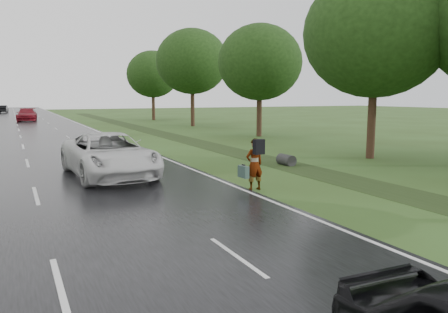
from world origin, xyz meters
TOP-DOWN VIEW (x-y plane):
  - ground at (0.00, 0.00)m, footprint 220.00×220.00m
  - road at (0.00, 45.00)m, footprint 14.00×180.00m
  - edge_stripe_east at (6.75, 45.00)m, footprint 0.12×180.00m
  - center_line at (0.00, 45.00)m, footprint 0.12×180.00m
  - drainage_ditch at (11.50, 18.71)m, footprint 2.20×120.00m
  - tree_east_b at (17.00, 10.00)m, footprint 7.60×7.60m
  - tree_east_c at (18.20, 24.00)m, footprint 7.00×7.00m
  - tree_east_d at (17.80, 38.00)m, footprint 8.00×8.00m
  - tree_east_f at (17.50, 52.00)m, footprint 7.20×7.20m
  - pedestrian at (7.18, 5.68)m, footprint 0.87×0.75m
  - white_pickup at (3.00, 10.56)m, footprint 3.38×6.69m
  - far_car_red at (1.33, 56.70)m, footprint 2.91×6.09m
  - far_car_dark at (-1.94, 90.02)m, footprint 2.01×4.62m

SIDE VIEW (x-z plane):
  - ground at x=0.00m, z-range 0.00..0.00m
  - road at x=0.00m, z-range 0.00..0.04m
  - drainage_ditch at x=11.50m, z-range -0.24..0.32m
  - edge_stripe_east at x=6.75m, z-range 0.04..0.05m
  - center_line at x=0.00m, z-range 0.04..0.05m
  - far_car_dark at x=-1.94m, z-range 0.04..1.52m
  - far_car_red at x=1.33m, z-range 0.04..1.75m
  - white_pickup at x=3.00m, z-range 0.04..1.85m
  - pedestrian at x=7.18m, z-range 0.03..1.91m
  - tree_east_c at x=18.20m, z-range 1.49..10.78m
  - tree_east_f at x=17.50m, z-range 1.56..11.18m
  - tree_east_b at x=17.00m, z-range 1.63..11.74m
  - tree_east_d at x=17.80m, z-range 1.77..12.53m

